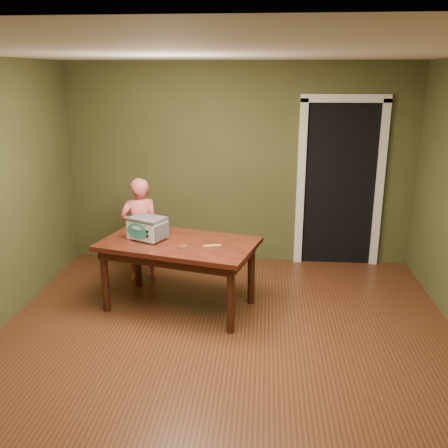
% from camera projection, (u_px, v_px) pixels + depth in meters
% --- Properties ---
extents(floor, '(5.00, 5.00, 0.00)m').
position_uv_depth(floor, '(223.00, 358.00, 4.47)').
color(floor, '#5C2F1A').
rests_on(floor, ground).
extents(room_shell, '(4.52, 5.02, 2.61)m').
position_uv_depth(room_shell, '(223.00, 170.00, 3.98)').
color(room_shell, '#494D29').
rests_on(room_shell, ground).
extents(doorway, '(1.10, 0.66, 2.25)m').
position_uv_depth(doorway, '(337.00, 181.00, 6.71)').
color(doorway, black).
rests_on(doorway, ground).
extents(dining_table, '(1.78, 1.27, 0.75)m').
position_uv_depth(dining_table, '(179.00, 251.00, 5.26)').
color(dining_table, '#350E0C').
rests_on(dining_table, floor).
extents(toy_oven, '(0.45, 0.40, 0.24)m').
position_uv_depth(toy_oven, '(147.00, 227.00, 5.28)').
color(toy_oven, '#4C4F54').
rests_on(toy_oven, dining_table).
extents(baking_pan, '(0.10, 0.10, 0.02)m').
position_uv_depth(baking_pan, '(184.00, 247.00, 5.04)').
color(baking_pan, silver).
rests_on(baking_pan, dining_table).
extents(spatula, '(0.18, 0.07, 0.01)m').
position_uv_depth(spatula, '(212.00, 245.00, 5.11)').
color(spatula, '#D9C35E').
rests_on(spatula, dining_table).
extents(child, '(0.55, 0.46, 1.28)m').
position_uv_depth(child, '(140.00, 230.00, 6.00)').
color(child, '#E96063').
rests_on(child, floor).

